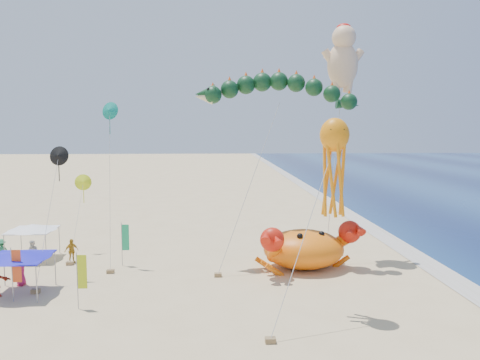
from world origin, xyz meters
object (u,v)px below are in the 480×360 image
canopy_white (32,228)px  canopy_blue (18,254)px  octopus_kite (334,160)px  dragon_kite (277,95)px  cherub_kite (343,57)px  crab_inflatable (304,248)px

canopy_white → canopy_blue: bearing=-74.7°
octopus_kite → canopy_blue: octopus_kite is taller
dragon_kite → octopus_kite: size_ratio=1.30×
canopy_blue → canopy_white: same height
dragon_kite → cherub_kite: size_ratio=0.77×
octopus_kite → dragon_kite: bearing=99.7°
crab_inflatable → canopy_blue: size_ratio=2.08×
crab_inflatable → octopus_kite: octopus_kite is taller
dragon_kite → crab_inflatable: bearing=-45.3°
dragon_kite → cherub_kite: 6.27m
dragon_kite → canopy_white: bearing=174.4°
canopy_blue → canopy_white: size_ratio=1.06×
cherub_kite → octopus_kite: cherub_kite is taller
crab_inflatable → dragon_kite: 11.15m
crab_inflatable → octopus_kite: size_ratio=0.74×
crab_inflatable → cherub_kite: cherub_kite is taller
dragon_kite → octopus_kite: bearing=-80.3°
dragon_kite → cherub_kite: (5.22, 1.69, 3.03)m
dragon_kite → octopus_kite: 10.78m
cherub_kite → canopy_white: (-23.73, 0.12, -12.96)m
dragon_kite → canopy_blue: size_ratio=3.63×
cherub_kite → canopy_blue: size_ratio=4.74×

